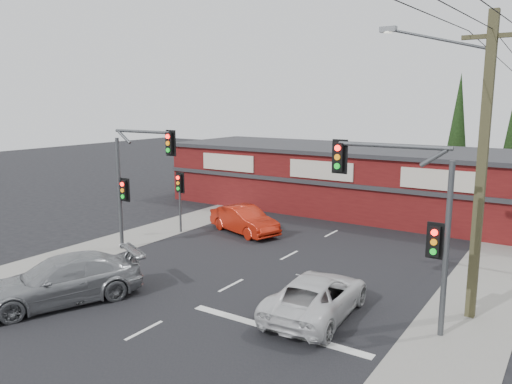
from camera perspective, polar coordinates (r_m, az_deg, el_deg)
The scene contains 16 objects.
ground at distance 19.53m, azimuth -4.40°, elevation -11.39°, with size 120.00×120.00×0.00m, color black.
road_strip at distance 23.45m, azimuth 3.13°, elevation -7.60°, with size 14.00×70.00×0.01m, color black.
verge_left at distance 28.48m, azimuth -11.88°, elevation -4.56°, with size 3.00×70.00×0.02m, color gray.
verge_right at distance 20.81m, azimuth 24.22°, elevation -10.89°, with size 3.00×70.00×0.02m, color gray.
stop_line at distance 16.58m, azimuth 2.30°, elevation -15.43°, with size 6.50×0.35×0.01m, color silver.
white_suv at distance 17.43m, azimuth 6.96°, elevation -11.68°, with size 2.35×5.09×1.42m, color silver.
silver_suv at distance 19.64m, azimuth -21.33°, elevation -9.38°, with size 2.33×5.73×1.66m, color gray.
red_sedan at distance 27.64m, azimuth -1.35°, elevation -3.20°, with size 1.59×4.57×1.51m, color #A61A0A.
lane_dashes at distance 22.00m, azimuth 0.78°, elevation -8.78°, with size 0.12×44.04×0.01m.
shop_building at distance 33.97m, azimuth 11.89°, elevation 1.50°, with size 27.30×8.40×4.22m.
conifer_near at distance 39.13m, azimuth 22.07°, elevation 7.04°, with size 1.80×1.80×9.25m.
traffic_mast_left at distance 24.21m, azimuth -13.75°, elevation 2.23°, with size 3.77×0.27×5.97m.
traffic_mast_right at distance 16.26m, azimuth 17.27°, elevation -1.76°, with size 3.96×0.27×5.97m.
pedestal_signal at distance 27.80m, azimuth -8.70°, elevation 0.24°, with size 0.55×0.27×3.38m.
utility_pole at distance 17.64m, azimuth 24.02°, elevation 3.51°, with size 4.38×0.59×10.00m.
power_lines at distance 12.30m, azimuth 21.46°, elevation 18.16°, with size 2.01×29.00×1.22m.
Camera 1 is at (11.13, -14.34, 7.22)m, focal length 35.00 mm.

